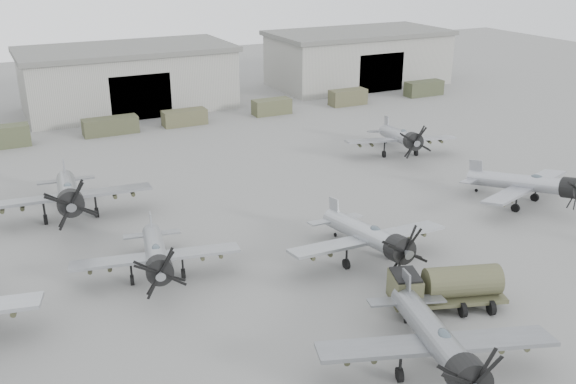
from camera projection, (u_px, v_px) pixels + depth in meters
name	position (u px, v px, depth m)	size (l,w,h in m)	color
ground	(368.00, 326.00, 39.85)	(220.00, 220.00, 0.00)	slate
hangar_center	(128.00, 78.00, 89.95)	(29.00, 14.80, 8.70)	gray
hangar_right	(358.00, 57.00, 105.62)	(29.00, 14.80, 8.70)	gray
support_truck_2	(1.00, 137.00, 73.80)	(6.18, 2.20, 2.50)	#3F442C
support_truck_3	(111.00, 126.00, 79.01)	(6.66, 2.20, 2.07)	#3D3F29
support_truck_4	(185.00, 117.00, 82.94)	(5.66, 2.20, 1.98)	#4A4930
support_truck_5	(272.00, 107.00, 88.05)	(5.27, 2.20, 2.09)	#474930
support_truck_6	(348.00, 97.00, 93.06)	(5.49, 2.20, 2.25)	#494830
support_truck_7	(424.00, 88.00, 98.70)	(6.12, 2.20, 2.24)	#393E28
aircraft_near_1	(439.00, 342.00, 34.15)	(13.04, 11.75, 5.24)	gray
aircraft_mid_1	(156.00, 255.00, 44.22)	(11.83, 10.64, 4.69)	#92959A
aircraft_mid_2	(370.00, 236.00, 46.65)	(12.34, 11.10, 4.95)	#9DA1A6
aircraft_mid_3	(529.00, 184.00, 56.93)	(11.95, 10.76, 4.78)	#9C9EA4
aircraft_far_0	(69.00, 193.00, 53.86)	(13.92, 12.52, 5.54)	gray
aircraft_far_1	(402.00, 137.00, 70.24)	(12.27, 11.05, 4.91)	#93959B
fuel_tanker	(446.00, 285.00, 41.26)	(7.82, 4.66, 2.87)	#44442C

